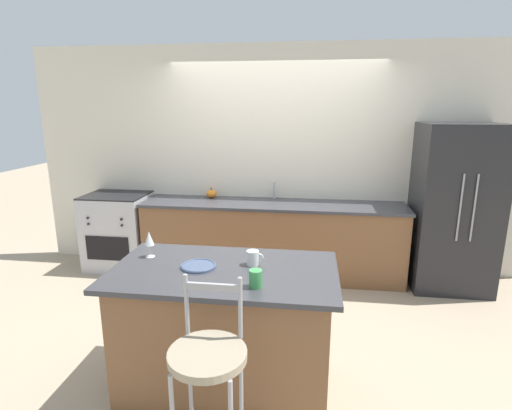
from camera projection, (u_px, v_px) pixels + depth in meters
name	position (u px, v px, depth m)	size (l,w,h in m)	color
ground_plane	(269.00, 286.00, 4.54)	(18.00, 18.00, 0.00)	tan
wall_back	(275.00, 160.00, 4.85)	(6.00, 0.07, 2.70)	beige
back_counter	(272.00, 239.00, 4.78)	(3.07, 0.65, 0.89)	brown
sink_faucet	(274.00, 188.00, 4.82)	(0.02, 0.13, 0.22)	#ADAFB5
kitchen_island	(225.00, 328.00, 2.83)	(1.54, 0.87, 0.92)	brown
refrigerator	(454.00, 208.00, 4.35)	(0.83, 0.71, 1.82)	#232326
oven_range	(119.00, 231.00, 5.00)	(0.74, 0.63, 0.94)	#B7B7BC
bar_stool_near	(208.00, 374.00, 2.09)	(0.41, 0.41, 1.12)	#99999E
dinner_plate	(198.00, 266.00, 2.75)	(0.24, 0.24, 0.02)	#425170
wine_glass	(149.00, 239.00, 2.90)	(0.07, 0.07, 0.20)	white
coffee_mug	(253.00, 258.00, 2.77)	(0.12, 0.09, 0.10)	white
tumbler_cup	(256.00, 279.00, 2.43)	(0.08, 0.08, 0.11)	#3D934C
pumpkin_decoration	(211.00, 194.00, 4.91)	(0.13, 0.13, 0.12)	orange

